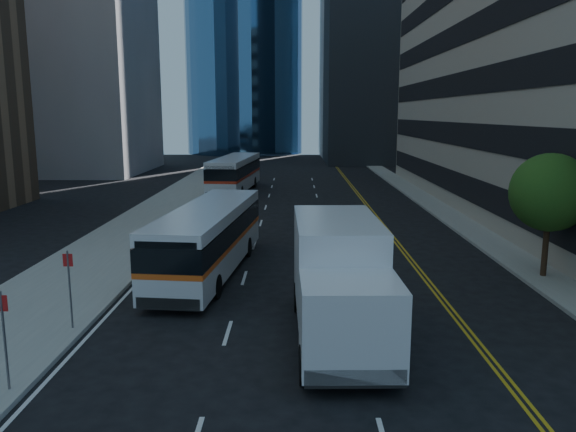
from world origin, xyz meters
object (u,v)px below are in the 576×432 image
Objects in this scene: bus_front at (209,237)px; street_tree at (550,193)px; bus_rear at (235,173)px; box_truck at (340,280)px.

street_tree is at bearing 2.86° from bus_front.
street_tree is 30.70m from bus_rear.
street_tree is 0.45× the size of bus_front.
bus_front is (-14.06, 0.76, -2.06)m from street_tree.
bus_rear is (-1.54, 25.62, 0.09)m from bus_front.
bus_front is 25.66m from bus_rear.
box_truck is (6.56, -32.80, 0.21)m from bus_rear.
street_tree is at bearing 34.03° from box_truck.
bus_front is at bearing 123.60° from box_truck.
bus_rear is at bearing 120.61° from street_tree.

